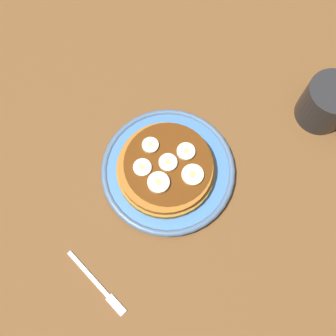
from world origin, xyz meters
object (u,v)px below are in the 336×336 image
object	(u,v)px
fork	(99,286)
coffee_mug	(328,104)
banana_slice_0	(169,162)
banana_slice_1	(186,152)
banana_slice_4	(158,183)
banana_slice_3	(149,146)
plate	(168,170)
pancake_stack	(166,169)
banana_slice_2	(142,168)
banana_slice_5	(193,175)

from	to	relation	value
fork	coffee_mug	bearing A→B (deg)	83.92
banana_slice_0	banana_slice_1	size ratio (longest dim) A/B	1.00
banana_slice_4	coffee_mug	world-z (taller)	coffee_mug
banana_slice_1	banana_slice_3	distance (cm)	6.00
banana_slice_0	banana_slice_1	distance (cm)	3.27
plate	pancake_stack	bearing A→B (deg)	-80.77
banana_slice_1	fork	bearing A→B (deg)	-77.41
fork	pancake_stack	bearing A→B (deg)	106.44
banana_slice_1	banana_slice_4	world-z (taller)	banana_slice_4
banana_slice_2	banana_slice_1	bearing A→B (deg)	67.15
plate	banana_slice_3	size ratio (longest dim) A/B	8.31
banana_slice_5	pancake_stack	bearing A→B (deg)	-155.22
fork	banana_slice_0	bearing A→B (deg)	106.25
banana_slice_1	banana_slice_3	bearing A→B (deg)	-142.85
plate	banana_slice_3	world-z (taller)	banana_slice_3
pancake_stack	fork	xyz separation A→B (cm)	(5.95, -20.17, -2.80)
plate	banana_slice_2	world-z (taller)	banana_slice_2
pancake_stack	banana_slice_4	distance (cm)	3.73
fork	banana_slice_2	bearing A→B (deg)	115.72
banana_slice_5	coffee_mug	distance (cm)	26.74
banana_slice_3	banana_slice_2	bearing A→B (deg)	-59.98
banana_slice_5	banana_slice_1	bearing A→B (deg)	150.23
banana_slice_1	banana_slice_4	size ratio (longest dim) A/B	0.86
pancake_stack	banana_slice_3	bearing A→B (deg)	176.33
banana_slice_1	banana_slice_2	distance (cm)	7.47
banana_slice_1	fork	size ratio (longest dim) A/B	0.23
banana_slice_1	coffee_mug	distance (cm)	26.01
banana_slice_1	coffee_mug	xyz separation A→B (cm)	(10.47, 23.80, -0.69)
pancake_stack	banana_slice_3	size ratio (longest dim) A/B	5.98
banana_slice_4	banana_slice_5	bearing A→B (deg)	60.02
banana_slice_1	banana_slice_3	world-z (taller)	same
banana_slice_0	banana_slice_4	size ratio (longest dim) A/B	0.86
pancake_stack	banana_slice_1	size ratio (longest dim) A/B	5.44
pancake_stack	coffee_mug	distance (cm)	29.84
plate	banana_slice_2	size ratio (longest dim) A/B	7.69
banana_slice_0	fork	xyz separation A→B (cm)	(6.08, -20.87, -4.62)
plate	pancake_stack	size ratio (longest dim) A/B	1.39
banana_slice_2	banana_slice_0	bearing A→B (deg)	59.28
banana_slice_0	banana_slice_5	size ratio (longest dim) A/B	0.85
plate	banana_slice_0	bearing A→B (deg)	104.68
banana_slice_1	banana_slice_5	bearing A→B (deg)	-29.77
pancake_stack	banana_slice_5	xyz separation A→B (cm)	(4.08, 1.89, 1.81)
banana_slice_2	banana_slice_4	xyz separation A→B (cm)	(3.65, 0.08, 0.16)
banana_slice_1	fork	xyz separation A→B (cm)	(5.38, -24.07, -4.63)
banana_slice_3	banana_slice_0	bearing A→B (deg)	6.06
plate	banana_slice_2	xyz separation A→B (cm)	(-2.24, -3.50, 3.81)
pancake_stack	banana_slice_5	bearing A→B (deg)	24.78
coffee_mug	fork	distance (cm)	48.30
banana_slice_4	banana_slice_5	distance (cm)	5.54
banana_slice_0	banana_slice_5	xyz separation A→B (cm)	(4.22, 1.18, -0.01)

